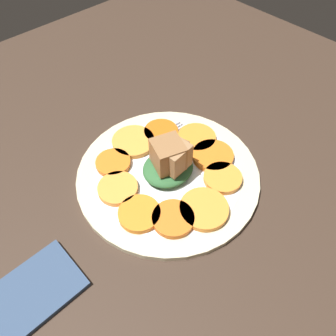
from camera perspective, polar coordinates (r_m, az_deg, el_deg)
name	(u,v)px	position (r cm, az deg, el deg)	size (l,w,h in cm)	color
table_slab	(168,179)	(56.01, 0.00, -2.01)	(120.00, 120.00, 2.00)	#38281E
plate	(168,174)	(54.81, 0.00, -1.05)	(30.30, 30.30, 1.05)	beige
carrot_slice_0	(213,156)	(56.55, 7.81, 2.13)	(7.06, 7.06, 0.93)	orange
carrot_slice_1	(197,138)	(59.16, 4.99, 5.25)	(6.86, 6.86, 0.93)	orange
carrot_slice_2	(161,132)	(59.99, -1.21, 6.27)	(6.22, 6.22, 0.93)	#D66114
carrot_slice_3	(134,141)	(58.72, -5.90, 4.71)	(7.55, 7.55, 0.93)	#F99539
carrot_slice_4	(113,163)	(55.77, -9.52, 0.91)	(5.87, 5.87, 0.93)	orange
carrot_slice_5	(118,188)	(52.35, -8.74, -3.52)	(6.37, 6.37, 0.93)	#F99438
carrot_slice_6	(139,213)	(49.38, -5.01, -7.90)	(6.40, 6.40, 0.93)	orange
carrot_slice_7	(173,219)	(48.76, 0.90, -8.79)	(6.33, 6.33, 0.93)	orange
carrot_slice_8	(204,209)	(49.92, 6.29, -7.08)	(7.46, 7.46, 0.93)	orange
carrot_slice_9	(223,178)	(53.72, 9.49, -1.71)	(6.23, 6.23, 0.93)	orange
center_pile	(170,160)	(52.03, 0.34, 1.45)	(8.66, 7.80, 6.66)	#2D6033
fork	(147,146)	(58.05, -3.71, 3.86)	(18.14, 2.92, 0.40)	silver
napkin	(26,298)	(48.89, -23.53, -19.98)	(14.27, 8.56, 0.80)	#334766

